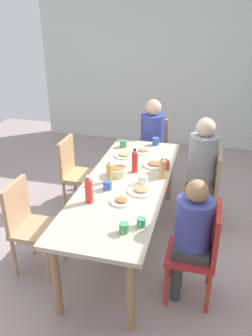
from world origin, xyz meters
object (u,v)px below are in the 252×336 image
(bottle_0, at_px, (135,161))
(cup_5, at_px, (123,144))
(plate_2, at_px, (122,201))
(bottle_3, at_px, (89,190))
(chair_2, at_px, (153,147))
(plate_4, at_px, (143,151))
(person_4, at_px, (201,164))
(bottle_1, at_px, (162,168))
(cup_6, at_px, (143,180))
(chair_3, at_px, (201,249))
(person_2, at_px, (152,135))
(plate_0, at_px, (141,190))
(plate_3, at_px, (124,155))
(bowl_0, at_px, (118,171))
(cup_2, at_px, (141,222))
(cup_4, at_px, (156,141))
(chair_4, at_px, (207,185))
(chair_0, at_px, (75,170))
(dining_table, at_px, (126,189))
(plate_1, at_px, (154,164))
(cup_3, at_px, (107,185))
(bottle_2, at_px, (109,172))
(chair_1, at_px, (28,222))
(cup_1, at_px, (165,165))
(cup_0, at_px, (124,228))
(person_3, at_px, (192,230))

(bottle_0, bearing_deg, cup_5, -155.76)
(plate_2, relative_size, bottle_3, 0.79)
(chair_2, height_order, plate_4, chair_2)
(plate_4, relative_size, bottle_3, 0.89)
(person_4, relative_size, bottle_1, 5.53)
(cup_6, height_order, bottle_3, bottle_3)
(chair_3, bearing_deg, bottle_3, -96.42)
(person_2, relative_size, plate_2, 5.87)
(plate_0, relative_size, cup_6, 2.09)
(plate_3, xyz_separation_m, cup_6, (0.63, 0.35, 0.03))
(bowl_0, distance_m, bottle_3, 0.59)
(cup_2, xyz_separation_m, cup_4, (-1.76, -0.19, 0.01))
(chair_3, relative_size, chair_4, 1.00)
(bottle_1, bearing_deg, chair_0, -109.98)
(plate_2, distance_m, bottle_1, 0.62)
(chair_0, xyz_separation_m, plate_0, (0.73, 0.97, 0.24))
(plate_0, bearing_deg, bowl_0, -131.94)
(dining_table, relative_size, plate_2, 11.08)
(plate_1, bearing_deg, chair_0, -97.17)
(cup_3, bearing_deg, cup_2, 40.26)
(plate_4, xyz_separation_m, bottle_2, (0.84, -0.17, 0.09))
(plate_0, distance_m, cup_6, 0.14)
(cup_4, xyz_separation_m, cup_6, (1.08, 0.06, 0.00))
(chair_0, bearing_deg, bowl_0, 55.72)
(chair_1, distance_m, cup_3, 0.80)
(cup_1, relative_size, cup_4, 1.01)
(chair_2, bearing_deg, cup_4, 13.49)
(bowl_0, bearing_deg, plate_1, 135.79)
(chair_3, height_order, cup_0, chair_3)
(chair_1, distance_m, person_3, 1.49)
(bottle_3, bearing_deg, bowl_0, 170.21)
(plate_1, distance_m, cup_5, 0.64)
(cup_2, relative_size, bottle_3, 0.42)
(person_4, height_order, bottle_0, person_4)
(plate_4, relative_size, cup_2, 2.14)
(cup_2, bearing_deg, bottle_1, 178.33)
(bowl_0, relative_size, cup_4, 1.63)
(bowl_0, xyz_separation_m, bottle_1, (-0.05, 0.45, 0.06))
(cup_2, relative_size, cup_4, 0.89)
(chair_3, relative_size, cup_3, 7.62)
(cup_0, bearing_deg, cup_1, 173.23)
(chair_4, distance_m, person_4, 0.26)
(plate_1, xyz_separation_m, cup_6, (0.47, -0.03, 0.03))
(person_3, relative_size, cup_0, 10.13)
(cup_2, bearing_deg, cup_4, -173.79)
(plate_4, bearing_deg, cup_6, 11.44)
(cup_0, xyz_separation_m, cup_2, (-0.11, 0.11, -0.00))
(person_4, relative_size, bottle_3, 4.92)
(plate_4, bearing_deg, bowl_0, -10.52)
(plate_3, relative_size, cup_0, 2.08)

